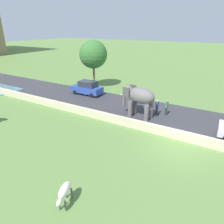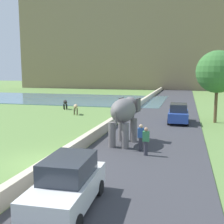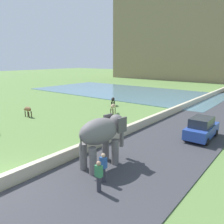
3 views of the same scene
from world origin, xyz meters
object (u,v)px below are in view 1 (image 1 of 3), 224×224
object	(u,v)px
person_trailing	(166,107)
elephant	(139,97)
person_beside_elephant	(157,107)
cow_white	(64,192)
car_blue	(87,88)

from	to	relation	value
person_trailing	elephant	bearing A→B (deg)	127.27
person_beside_elephant	person_trailing	bearing A→B (deg)	-63.19
person_beside_elephant	cow_white	distance (m)	12.84
person_beside_elephant	car_blue	size ratio (longest dim) A/B	0.41
elephant	car_blue	size ratio (longest dim) A/B	0.88
person_trailing	car_blue	world-z (taller)	car_blue
person_beside_elephant	person_trailing	world-z (taller)	same
elephant	car_blue	bearing A→B (deg)	69.71
person_trailing	cow_white	world-z (taller)	person_trailing
cow_white	elephant	bearing A→B (deg)	6.34
elephant	car_blue	xyz separation A→B (m)	(3.13, 8.45, -1.14)
car_blue	person_beside_elephant	bearing A→B (deg)	-100.59
person_beside_elephant	person_trailing	size ratio (longest dim) A/B	1.00
person_beside_elephant	car_blue	distance (m)	10.03
elephant	person_beside_elephant	distance (m)	2.23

